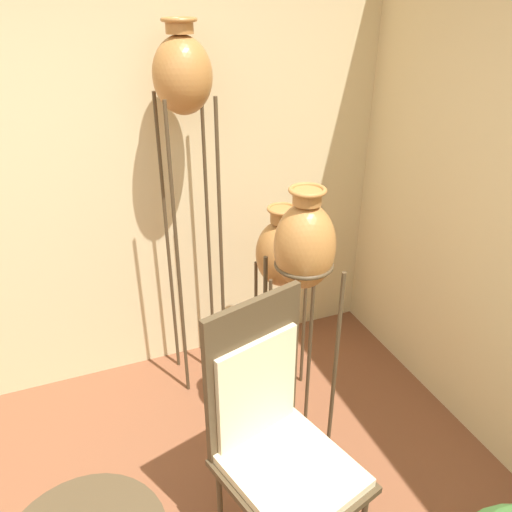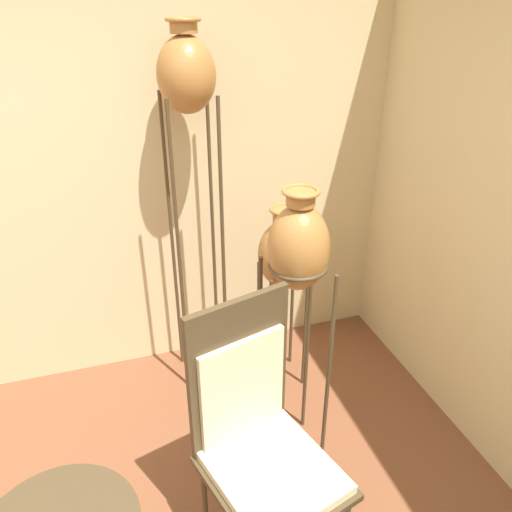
% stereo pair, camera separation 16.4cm
% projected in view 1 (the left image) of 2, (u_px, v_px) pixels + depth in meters
% --- Properties ---
extents(wall_back, '(7.92, 0.06, 2.70)m').
position_uv_depth(wall_back, '(47.00, 172.00, 2.62)').
color(wall_back, beige).
rests_on(wall_back, ground_plane).
extents(vase_stand_tall, '(0.29, 0.29, 2.09)m').
position_uv_depth(vase_stand_tall, '(184.00, 90.00, 2.43)').
color(vase_stand_tall, '#473823').
rests_on(vase_stand_tall, ground_plane).
extents(vase_stand_medium, '(0.28, 0.28, 1.48)m').
position_uv_depth(vase_stand_medium, '(304.00, 252.00, 2.17)').
color(vase_stand_medium, '#473823').
rests_on(vase_stand_medium, ground_plane).
extents(vase_stand_short, '(0.29, 0.29, 1.16)m').
position_uv_depth(vase_stand_short, '(281.00, 255.00, 2.83)').
color(vase_stand_short, '#473823').
rests_on(vase_stand_short, ground_plane).
extents(chair, '(0.59, 0.63, 1.20)m').
position_uv_depth(chair, '(275.00, 433.00, 1.96)').
color(chair, '#473823').
rests_on(chair, ground_plane).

